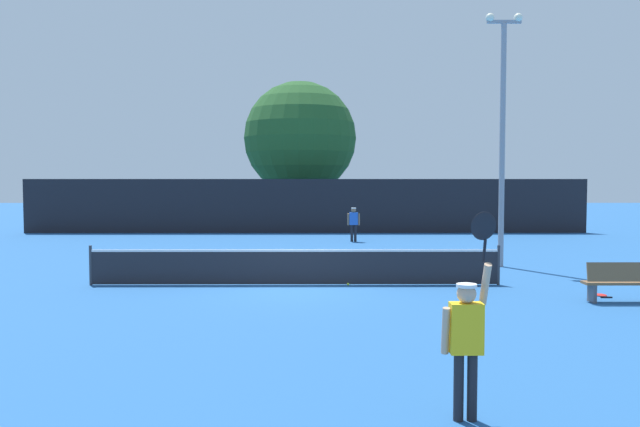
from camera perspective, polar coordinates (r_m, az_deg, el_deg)
name	(u,v)px	position (r m, az deg, el deg)	size (l,w,h in m)	color
ground_plane	(295,285)	(17.42, -2.23, -6.34)	(120.00, 120.00, 0.00)	#235693
tennis_net	(295,266)	(17.35, -2.24, -4.67)	(11.05, 0.08, 1.07)	#232328
perimeter_fence	(306,206)	(34.00, -1.28, 0.67)	(29.77, 0.12, 2.86)	black
player_serving	(467,330)	(7.85, 12.87, -10.04)	(0.68, 0.39, 2.47)	yellow
player_receiving	(354,221)	(29.25, 2.99, -0.67)	(0.57, 0.23, 1.55)	blue
tennis_ball	(348,284)	(17.37, 2.51, -6.26)	(0.07, 0.07, 0.07)	#CCE033
spare_racket	(601,295)	(17.24, 23.63, -6.64)	(0.28, 0.52, 0.04)	black
courtside_bench	(624,282)	(16.45, 25.30, -5.50)	(1.80, 0.44, 0.95)	brown
light_pole	(503,124)	(21.73, 15.87, 7.67)	(1.18, 0.28, 8.15)	gray
large_tree	(300,138)	(39.31, -1.78, 6.70)	(6.82, 6.82, 8.76)	brown
parked_car_near	(255,211)	(42.41, -5.78, 0.25)	(2.33, 4.38, 1.69)	navy
parked_car_mid	(401,211)	(41.61, 7.19, 0.19)	(2.18, 4.32, 1.69)	#B7B7BC
parked_car_far	(464,212)	(41.79, 12.65, 0.15)	(1.94, 4.22, 1.69)	navy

